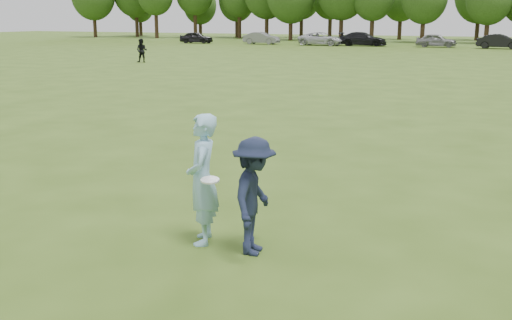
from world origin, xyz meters
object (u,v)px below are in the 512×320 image
(car_a, at_px, (196,38))
(car_f, at_px, (500,42))
(thrower, at_px, (202,179))
(defender, at_px, (254,196))
(car_e, at_px, (436,40))
(player_far_a, at_px, (142,51))
(car_c, at_px, (322,39))
(car_b, at_px, (262,38))
(car_d, at_px, (363,39))

(car_a, height_order, car_f, car_f)
(thrower, relative_size, car_f, 0.43)
(defender, bearing_deg, car_e, -3.60)
(player_far_a, height_order, car_c, player_far_a)
(player_far_a, distance_m, car_a, 31.85)
(defender, bearing_deg, car_b, 14.45)
(car_e, distance_m, car_f, 6.52)
(car_b, bearing_deg, player_far_a, -174.18)
(car_a, relative_size, car_b, 0.95)
(thrower, relative_size, car_d, 0.37)
(thrower, distance_m, car_c, 62.57)
(car_b, bearing_deg, car_c, -91.07)
(car_b, distance_m, car_d, 12.30)
(player_far_a, relative_size, car_a, 0.41)
(thrower, xyz_separation_m, car_d, (-12.92, 60.65, -0.20))
(player_far_a, distance_m, car_f, 38.49)
(car_b, bearing_deg, car_d, -88.23)
(player_far_a, height_order, car_d, player_far_a)
(car_b, relative_size, car_c, 0.81)
(car_b, relative_size, car_f, 0.96)
(thrower, xyz_separation_m, player_far_a, (-21.51, 29.65, -0.12))
(player_far_a, bearing_deg, car_e, 48.02)
(car_a, relative_size, car_e, 0.96)
(defender, relative_size, car_c, 0.31)
(defender, xyz_separation_m, car_a, (-34.54, 59.15, -0.14))
(player_far_a, relative_size, car_e, 0.40)
(car_f, bearing_deg, car_c, 96.66)
(car_f, bearing_deg, thrower, -176.07)
(car_b, distance_m, car_c, 7.59)
(car_c, distance_m, car_e, 12.74)
(car_f, bearing_deg, car_b, 96.32)
(thrower, relative_size, car_e, 0.45)
(car_d, bearing_deg, car_b, 87.37)
(thrower, distance_m, car_f, 60.48)
(car_c, distance_m, car_f, 19.18)
(car_b, distance_m, car_e, 20.32)
(player_far_a, xyz_separation_m, car_d, (8.59, 31.00, -0.08))
(car_e, height_order, car_f, car_f)
(car_d, bearing_deg, defender, -172.72)
(car_d, relative_size, car_f, 1.17)
(player_far_a, height_order, car_a, player_far_a)
(car_c, bearing_deg, car_f, -86.45)
(player_far_a, distance_m, car_e, 35.59)
(car_a, distance_m, car_d, 20.81)
(car_b, relative_size, car_e, 1.01)
(defender, relative_size, car_a, 0.41)
(defender, distance_m, car_a, 68.50)
(defender, xyz_separation_m, car_b, (-26.07, 60.10, -0.13))
(thrower, bearing_deg, defender, 61.28)
(defender, height_order, player_far_a, player_far_a)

